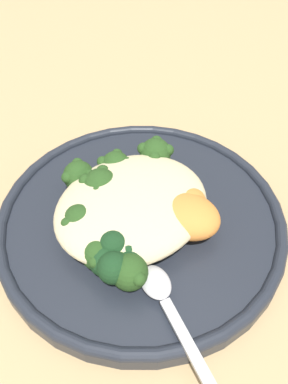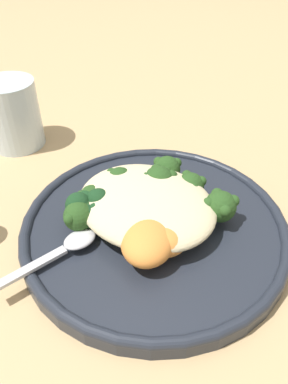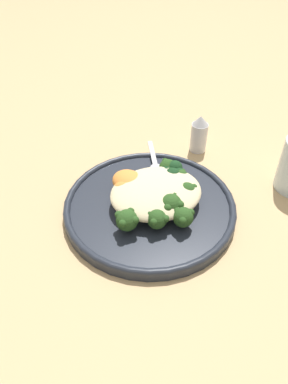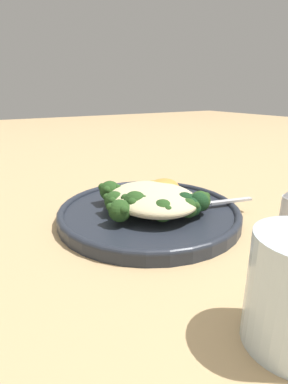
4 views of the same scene
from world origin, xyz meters
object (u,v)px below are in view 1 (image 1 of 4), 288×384
Objects in this scene: broccoli_stalk_0 at (156,163)px; broccoli_stalk_6 at (136,257)px; broccoli_stalk_1 at (127,176)px; broccoli_stalk_2 at (94,182)px; sweet_potato_chunk_1 at (186,205)px; quinoa_mound at (130,203)px; sweet_potato_chunk_0 at (186,215)px; plate at (143,217)px; broccoli_stalk_4 at (95,218)px; broccoli_stalk_3 at (108,189)px; spoon at (163,297)px; kale_tuft at (118,258)px; broccoli_stalk_5 at (116,239)px.

broccoli_stalk_0 is 0.90× the size of broccoli_stalk_6.
broccoli_stalk_6 is (-0.05, -0.08, -0.00)m from broccoli_stalk_1.
sweet_potato_chunk_1 is (0.05, -0.08, 0.00)m from broccoli_stalk_2.
quinoa_mound is 0.06m from broccoli_stalk_0.
broccoli_stalk_1 is 0.08m from sweet_potato_chunk_0.
quinoa_mound is at bearing 162.65° from plate.
sweet_potato_chunk_1 is (0.08, -0.04, 0.00)m from broccoli_stalk_4.
broccoli_stalk_6 is (-0.03, -0.08, -0.00)m from broccoli_stalk_3.
spoon is at bearing -119.59° from plate.
kale_tuft is at bearing 163.35° from broccoli_stalk_0.
plate is 4.45× the size of sweet_potato_chunk_0.
sweet_potato_chunk_0 is (0.01, -0.08, 0.00)m from broccoli_stalk_1.
broccoli_stalk_0 is 1.15× the size of broccoli_stalk_3.
broccoli_stalk_0 is 0.06m from broccoli_stalk_3.
plate is 0.06m from broccoli_stalk_2.
broccoli_stalk_4 reaches higher than spoon.
sweet_potato_chunk_0 reaches higher than spoon.
broccoli_stalk_3 is at bearing -142.39° from broccoli_stalk_6.
broccoli_stalk_2 is at bearing 111.77° from broccoli_stalk_0.
broccoli_stalk_0 is 1.94× the size of sweet_potato_chunk_1.
plate is 2.57× the size of broccoli_stalk_2.
plate is 0.05m from broccoli_stalk_1.
broccoli_stalk_2 is 1.43× the size of broccoli_stalk_3.
quinoa_mound is 0.04m from broccoli_stalk_1.
broccoli_stalk_0 is 0.80× the size of broccoli_stalk_2.
broccoli_stalk_2 and broccoli_stalk_6 have the same top height.
sweet_potato_chunk_0 and kale_tuft have the same top height.
kale_tuft is at bearing -146.93° from plate.
broccoli_stalk_3 reaches higher than broccoli_stalk_5.
broccoli_stalk_1 is 0.90× the size of broccoli_stalk_2.
broccoli_stalk_3 reaches higher than sweet_potato_chunk_1.
quinoa_mound is at bearing -156.17° from broccoli_stalk_6.
broccoli_stalk_6 is at bearing -134.86° from plate.
broccoli_stalk_5 is (0.00, -0.03, -0.00)m from broccoli_stalk_4.
plate is at bearing 173.23° from broccoli_stalk_3.
sweet_potato_chunk_1 is at bearing -40.13° from quinoa_mound.
broccoli_stalk_5 is 2.19× the size of sweet_potato_chunk_1.
broccoli_stalk_5 is at bearing -145.11° from quinoa_mound.
broccoli_stalk_2 is 0.10m from sweet_potato_chunk_0.
sweet_potato_chunk_0 is 0.08m from spoon.
broccoli_stalk_2 is 0.14m from spoon.
broccoli_stalk_5 is 0.03m from broccoli_stalk_6.
broccoli_stalk_1 is 0.10m from broccoli_stalk_6.
kale_tuft is (-0.06, -0.04, 0.03)m from plate.
kale_tuft reaches higher than sweet_potato_chunk_1.
quinoa_mound reaches higher than spoon.
broccoli_stalk_1 is at bearing -156.90° from broccoli_stalk_6.
broccoli_stalk_2 is at bearing 113.57° from plate.
broccoli_stalk_3 is (-0.01, 0.03, 0.00)m from quinoa_mound.
broccoli_stalk_6 is at bearing 124.06° from broccoli_stalk_3.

